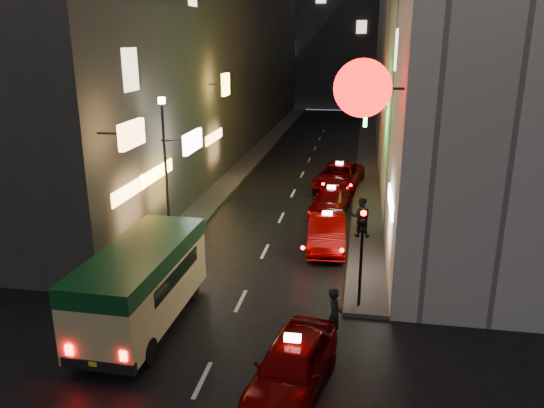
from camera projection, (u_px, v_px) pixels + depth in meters
The scene contains 14 objects.
building_left at pixel (212, 34), 40.83m from camera, with size 7.55×52.00×18.00m.
building_right at pixel (427, 33), 38.22m from camera, with size 8.10×52.00×18.00m.
building_far at pixel (339, 20), 69.03m from camera, with size 30.00×10.00×22.00m, color #37363C.
sidewalk_left at pixel (261, 149), 42.88m from camera, with size 1.50×52.00×0.15m, color #44423F.
sidewalk_right at pixel (367, 153), 41.49m from camera, with size 1.50×52.00×0.15m, color #44423F.
minibus at pixel (142, 277), 16.20m from camera, with size 2.24×6.11×2.61m.
taxi_near at pixel (292, 362), 13.36m from camera, with size 2.99×5.52×1.83m.
taxi_second at pixel (327, 228), 22.70m from camera, with size 2.52×5.47×1.87m.
taxi_third at pixel (331, 199), 27.26m from camera, with size 2.35×4.86×1.66m.
taxi_far at pixel (339, 174), 31.72m from camera, with size 2.94×5.64×1.88m.
pedestrian_crossing at pixel (334, 312), 15.46m from camera, with size 0.66×0.42×2.00m, color black.
pedestrian_sidewalk at pixel (361, 214), 23.48m from camera, with size 0.77×0.48×2.05m, color black.
traffic_light at pixel (362, 235), 16.75m from camera, with size 0.26×0.43×3.50m.
lamp_post at pixel (165, 162), 22.04m from camera, with size 0.28×0.28×6.22m.
Camera 1 is at (3.86, -7.48, 8.61)m, focal length 35.00 mm.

